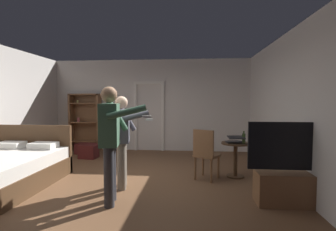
{
  "coord_description": "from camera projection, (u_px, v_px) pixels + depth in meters",
  "views": [
    {
      "loc": [
        1.25,
        -4.38,
        1.54
      ],
      "look_at": [
        0.84,
        0.1,
        1.27
      ],
      "focal_mm": 26.43,
      "sensor_mm": 36.0,
      "label": 1
    }
  ],
  "objects": [
    {
      "name": "wooden_chair",
      "position": [
        205.0,
        152.0,
        4.78
      ],
      "size": [
        0.57,
        0.57,
        0.99
      ],
      "color": "brown",
      "rests_on": "ground_plane"
    },
    {
      "name": "side_table",
      "position": [
        235.0,
        154.0,
        4.99
      ],
      "size": [
        0.57,
        0.57,
        0.7
      ],
      "color": "#4C331E",
      "rests_on": "ground_plane"
    },
    {
      "name": "suitcase_small",
      "position": [
        89.0,
        151.0,
        6.63
      ],
      "size": [
        0.47,
        0.39,
        0.36
      ],
      "primitive_type": "cube",
      "rotation": [
        0.0,
        0.0,
        -0.08
      ],
      "color": "#4C1919",
      "rests_on": "ground_plane"
    },
    {
      "name": "suitcase_dark",
      "position": [
        86.0,
        149.0,
        7.14
      ],
      "size": [
        0.62,
        0.45,
        0.31
      ],
      "primitive_type": "cube",
      "rotation": [
        0.0,
        0.0,
        -0.24
      ],
      "color": "#4C1919",
      "rests_on": "ground_plane"
    },
    {
      "name": "person_blue_shirt",
      "position": [
        110.0,
        136.0,
        3.66
      ],
      "size": [
        0.82,
        0.63,
        1.75
      ],
      "color": "#333338",
      "rests_on": "ground_plane"
    },
    {
      "name": "bottle_on_table",
      "position": [
        244.0,
        138.0,
        4.87
      ],
      "size": [
        0.06,
        0.06,
        0.25
      ],
      "color": "#3E5326",
      "rests_on": "side_table"
    },
    {
      "name": "ground_plane",
      "position": [
        122.0,
        184.0,
        4.56
      ],
      "size": [
        6.97,
        6.97,
        0.0
      ],
      "primitive_type": "plane",
      "color": "brown"
    },
    {
      "name": "doorway_frame",
      "position": [
        149.0,
        111.0,
        7.62
      ],
      "size": [
        0.93,
        0.08,
        2.13
      ],
      "color": "white",
      "rests_on": "ground_plane"
    },
    {
      "name": "wall_back",
      "position": [
        150.0,
        105.0,
        7.68
      ],
      "size": [
        6.25,
        0.12,
        2.8
      ],
      "primitive_type": "cube",
      "color": "silver",
      "rests_on": "ground_plane"
    },
    {
      "name": "wall_right",
      "position": [
        298.0,
        109.0,
        4.2
      ],
      "size": [
        0.12,
        6.57,
        2.8
      ],
      "primitive_type": "cube",
      "color": "silver",
      "rests_on": "ground_plane"
    },
    {
      "name": "bed",
      "position": [
        5.0,
        169.0,
        4.46
      ],
      "size": [
        1.62,
        2.02,
        1.02
      ],
      "color": "#4C331E",
      "rests_on": "ground_plane"
    },
    {
      "name": "laptop",
      "position": [
        235.0,
        140.0,
        4.93
      ],
      "size": [
        0.36,
        0.37,
        0.15
      ],
      "color": "black",
      "rests_on": "side_table"
    },
    {
      "name": "bookshelf",
      "position": [
        86.0,
        120.0,
        7.67
      ],
      "size": [
        0.95,
        0.32,
        1.75
      ],
      "color": "brown",
      "rests_on": "ground_plane"
    },
    {
      "name": "tv_flatscreen",
      "position": [
        289.0,
        180.0,
        3.66
      ],
      "size": [
        1.21,
        0.4,
        1.23
      ],
      "color": "brown",
      "rests_on": "ground_plane"
    },
    {
      "name": "person_striped_shirt",
      "position": [
        122.0,
        135.0,
        4.36
      ],
      "size": [
        0.75,
        0.6,
        1.62
      ],
      "color": "gray",
      "rests_on": "ground_plane"
    }
  ]
}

